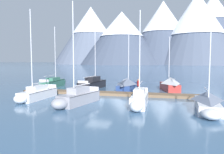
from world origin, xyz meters
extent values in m
plane|color=#426689|center=(0.00, 0.00, 0.00)|extent=(700.00, 700.00, 0.00)
cone|color=slate|center=(-68.70, 197.52, 29.86)|extent=(79.00, 79.00, 59.71)
cone|color=white|center=(-68.70, 197.52, 45.55)|extent=(39.47, 39.47, 28.41)
cone|color=#424C60|center=(-33.25, 185.12, 25.17)|extent=(83.97, 83.97, 50.34)
cone|color=white|center=(-33.25, 185.12, 38.40)|extent=(41.99, 41.99, 23.98)
cone|color=#424C60|center=(5.25, 201.98, 31.18)|extent=(79.84, 79.84, 62.36)
cone|color=white|center=(5.25, 201.98, 46.89)|extent=(41.72, 41.72, 31.04)
cone|color=#4C566B|center=(35.26, 189.76, 32.58)|extent=(78.83, 78.83, 65.17)
cone|color=white|center=(35.26, 189.76, 45.91)|extent=(49.04, 49.04, 38.61)
cone|color=#424C60|center=(52.93, 211.81, 34.41)|extent=(86.65, 86.65, 68.81)
cone|color=white|center=(52.93, 211.81, 56.02)|extent=(33.96, 33.96, 25.69)
cube|color=brown|center=(0.00, 4.00, 0.15)|extent=(22.25, 1.96, 0.30)
cylinder|color=#38383D|center=(0.00, 3.18, 0.12)|extent=(21.36, 0.27, 0.24)
cylinder|color=#38383D|center=(0.00, 4.82, 0.12)|extent=(21.36, 0.27, 0.24)
cube|color=black|center=(-11.04, 3.98, 0.15)|extent=(0.16, 2.01, 0.27)
cube|color=black|center=(11.04, 4.02, 0.15)|extent=(0.16, 2.01, 0.27)
cube|color=#336B56|center=(-10.22, 9.05, 0.54)|extent=(1.73, 5.42, 1.07)
ellipsoid|color=#336B56|center=(-10.29, 12.06, 0.54)|extent=(1.41, 1.86, 1.02)
cube|color=#163027|center=(-10.22, 9.05, 1.03)|extent=(1.77, 5.32, 0.06)
cylinder|color=silver|center=(-10.24, 10.03, 5.26)|extent=(0.10, 0.10, 8.37)
cylinder|color=silver|center=(-10.20, 8.29, 1.85)|extent=(0.16, 3.48, 0.08)
cube|color=#3A7560|center=(-10.22, 9.18, 1.28)|extent=(1.18, 2.45, 0.42)
cube|color=silver|center=(-10.16, 6.43, 1.25)|extent=(1.45, 0.13, 0.36)
cube|color=silver|center=(-6.71, -0.52, 0.47)|extent=(1.83, 5.21, 0.95)
ellipsoid|color=silver|center=(-6.84, -3.30, 0.47)|extent=(1.41, 1.30, 0.90)
cube|color=slate|center=(-6.71, -0.52, 0.91)|extent=(1.87, 5.11, 0.06)
cylinder|color=silver|center=(-6.75, -1.49, 5.16)|extent=(0.10, 0.10, 8.42)
cylinder|color=silver|center=(-6.68, 0.05, 1.71)|extent=(0.23, 3.09, 0.08)
cube|color=white|center=(-6.71, -0.65, 1.20)|extent=(1.22, 2.37, 0.50)
cube|color=silver|center=(-6.59, 1.97, 1.13)|extent=(1.43, 0.17, 0.36)
cube|color=black|center=(-3.65, 8.84, 0.54)|extent=(2.52, 6.34, 1.09)
ellipsoid|color=black|center=(-3.25, 12.12, 0.54)|extent=(1.66, 1.44, 1.03)
cube|color=black|center=(-3.65, 8.84, 1.05)|extent=(2.55, 6.23, 0.06)
cylinder|color=silver|center=(-3.53, 9.84, 4.93)|extent=(0.10, 0.10, 7.69)
cylinder|color=silver|center=(-3.75, 8.01, 1.81)|extent=(0.53, 3.68, 0.08)
cube|color=black|center=(-3.63, 8.99, 1.43)|extent=(1.58, 2.91, 0.68)
cube|color=silver|center=(-4.02, 5.86, 1.27)|extent=(1.61, 0.29, 0.36)
cube|color=#93939E|center=(-1.33, -1.97, 0.52)|extent=(2.72, 5.18, 1.05)
ellipsoid|color=#93939E|center=(-2.01, -4.65, 0.52)|extent=(1.69, 1.92, 0.99)
cube|color=#424247|center=(-1.33, -1.97, 1.01)|extent=(2.74, 5.09, 0.06)
cylinder|color=silver|center=(-1.54, -2.78, 5.27)|extent=(0.10, 0.10, 8.46)
cylinder|color=silver|center=(-1.21, -1.51, 1.80)|extent=(0.72, 2.58, 0.08)
cube|color=#A0A0AB|center=(-1.36, -2.09, 1.34)|extent=(1.60, 2.43, 0.59)
cube|color=silver|center=(-0.74, 0.35, 1.23)|extent=(1.38, 0.44, 0.36)
cube|color=navy|center=(1.56, 9.18, 0.41)|extent=(2.15, 6.37, 0.81)
ellipsoid|color=navy|center=(1.74, 12.69, 0.41)|extent=(1.67, 2.22, 0.77)
cube|color=#121D39|center=(1.56, 9.18, 0.77)|extent=(2.19, 6.25, 0.06)
cylinder|color=silver|center=(1.59, 9.70, 4.64)|extent=(0.10, 0.10, 7.66)
cylinder|color=silver|center=(1.50, 8.02, 1.58)|extent=(0.25, 3.36, 0.08)
pyramid|color=slate|center=(1.54, 8.71, 1.22)|extent=(2.34, 5.13, 0.83)
cube|color=white|center=(4.41, -1.40, 0.51)|extent=(1.39, 4.83, 1.03)
ellipsoid|color=white|center=(4.45, -4.05, 0.51)|extent=(1.14, 1.43, 0.98)
cube|color=slate|center=(4.41, -1.40, 0.99)|extent=(1.43, 4.74, 0.06)
cylinder|color=silver|center=(4.42, -1.80, 4.82)|extent=(0.10, 0.10, 7.58)
cylinder|color=silver|center=(4.40, -0.29, 2.02)|extent=(0.12, 3.01, 0.08)
cube|color=white|center=(4.41, -1.52, 1.31)|extent=(0.96, 2.18, 0.57)
cube|color=silver|center=(4.38, 0.93, 1.21)|extent=(1.19, 0.12, 0.36)
cube|color=#B2332D|center=(7.39, 9.41, 0.50)|extent=(2.76, 5.15, 0.99)
ellipsoid|color=#B2332D|center=(6.73, 12.09, 0.50)|extent=(1.77, 2.02, 0.94)
cube|color=#501614|center=(7.39, 9.41, 0.95)|extent=(2.77, 5.06, 0.06)
cylinder|color=silver|center=(7.27, 9.88, 4.21)|extent=(0.10, 0.10, 6.44)
cylinder|color=silver|center=(7.61, 8.48, 1.80)|extent=(0.76, 2.83, 0.08)
pyramid|color=silver|center=(7.47, 9.06, 1.43)|extent=(2.77, 4.25, 0.88)
cube|color=silver|center=(10.15, -1.93, 0.40)|extent=(2.14, 5.67, 0.81)
ellipsoid|color=silver|center=(9.90, -5.01, 0.40)|extent=(1.58, 1.91, 0.77)
cube|color=slate|center=(10.15, -1.93, 0.77)|extent=(2.17, 5.56, 0.06)
cylinder|color=silver|center=(10.08, -2.75, 4.22)|extent=(0.10, 0.10, 6.82)
cylinder|color=silver|center=(10.23, -0.96, 1.61)|extent=(0.37, 3.57, 0.08)
pyramid|color=slate|center=(10.18, -1.52, 1.16)|extent=(2.30, 4.58, 0.71)
cylinder|color=#384256|center=(3.61, 4.09, 0.73)|extent=(0.14, 0.14, 0.86)
cylinder|color=#384256|center=(3.71, 3.85, 0.73)|extent=(0.14, 0.14, 0.86)
cube|color=#B22823|center=(3.66, 3.97, 1.46)|extent=(0.35, 0.44, 0.60)
sphere|color=#A37556|center=(3.66, 3.97, 1.88)|extent=(0.22, 0.22, 0.22)
cylinder|color=#B22823|center=(3.56, 4.20, 1.39)|extent=(0.09, 0.09, 0.62)
cylinder|color=#B22823|center=(3.76, 3.74, 1.39)|extent=(0.09, 0.09, 0.62)
camera|label=1|loc=(6.50, -21.21, 4.22)|focal=34.54mm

